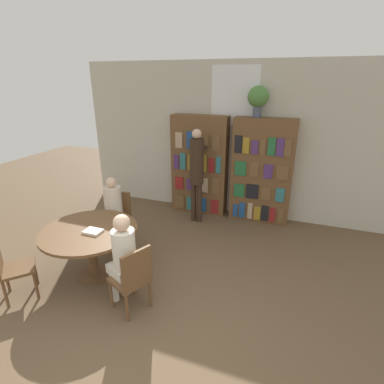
{
  "coord_description": "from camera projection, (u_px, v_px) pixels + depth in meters",
  "views": [
    {
      "loc": [
        1.27,
        -1.84,
        2.68
      ],
      "look_at": [
        -0.2,
        2.16,
        1.05
      ],
      "focal_mm": 28.0,
      "sensor_mm": 36.0,
      "label": 1
    }
  ],
  "objects": [
    {
      "name": "ground_plane",
      "position": [
        136.0,
        366.0,
        2.98
      ],
      "size": [
        16.0,
        16.0,
        0.0
      ],
      "primitive_type": "plane",
      "color": "brown"
    },
    {
      "name": "wall_back",
      "position": [
        233.0,
        141.0,
        5.91
      ],
      "size": [
        6.4,
        0.07,
        3.0
      ],
      "color": "beige",
      "rests_on": "ground_plane"
    },
    {
      "name": "bookshelf_left",
      "position": [
        200.0,
        165.0,
        6.12
      ],
      "size": [
        1.14,
        0.34,
        2.01
      ],
      "color": "brown",
      "rests_on": "ground_plane"
    },
    {
      "name": "bookshelf_right",
      "position": [
        262.0,
        172.0,
        5.71
      ],
      "size": [
        1.14,
        0.34,
        2.01
      ],
      "color": "brown",
      "rests_on": "ground_plane"
    },
    {
      "name": "flower_vase",
      "position": [
        258.0,
        98.0,
        5.29
      ],
      "size": [
        0.37,
        0.37,
        0.55
      ],
      "color": "#475166",
      "rests_on": "bookshelf_right"
    },
    {
      "name": "reading_table",
      "position": [
        90.0,
        237.0,
        4.12
      ],
      "size": [
        1.31,
        1.31,
        0.74
      ],
      "color": "brown",
      "rests_on": "ground_plane"
    },
    {
      "name": "chair_near_camera",
      "position": [
        9.0,
        265.0,
        3.74
      ],
      "size": [
        0.57,
        0.57,
        0.88
      ],
      "rotation": [
        0.0,
        0.0,
        -0.74
      ],
      "color": "brown",
      "rests_on": "ground_plane"
    },
    {
      "name": "chair_left_side",
      "position": [
        118.0,
        215.0,
        5.09
      ],
      "size": [
        0.47,
        0.47,
        0.88
      ],
      "rotation": [
        0.0,
        0.0,
        -2.94
      ],
      "color": "brown",
      "rests_on": "ground_plane"
    },
    {
      "name": "chair_far_side",
      "position": [
        133.0,
        277.0,
        3.52
      ],
      "size": [
        0.53,
        0.53,
        0.88
      ],
      "rotation": [
        0.0,
        0.0,
        1.15
      ],
      "color": "brown",
      "rests_on": "ground_plane"
    },
    {
      "name": "seated_reader_left",
      "position": [
        113.0,
        209.0,
        4.85
      ],
      "size": [
        0.34,
        0.41,
        1.21
      ],
      "rotation": [
        0.0,
        0.0,
        -2.94
      ],
      "color": "beige",
      "rests_on": "ground_plane"
    },
    {
      "name": "seated_reader_right",
      "position": [
        123.0,
        255.0,
        3.56
      ],
      "size": [
        0.41,
        0.38,
        1.25
      ],
      "rotation": [
        0.0,
        0.0,
        1.15
      ],
      "color": "silver",
      "rests_on": "ground_plane"
    },
    {
      "name": "librarian_standing",
      "position": [
        197.0,
        168.0,
        5.61
      ],
      "size": [
        0.27,
        0.54,
        1.82
      ],
      "color": "#332319",
      "rests_on": "ground_plane"
    },
    {
      "name": "open_book_on_table",
      "position": [
        93.0,
        231.0,
        4.0
      ],
      "size": [
        0.24,
        0.18,
        0.03
      ],
      "color": "silver",
      "rests_on": "reading_table"
    }
  ]
}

